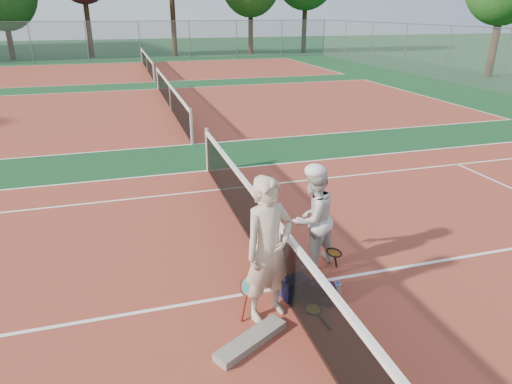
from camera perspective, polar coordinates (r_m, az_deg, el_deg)
ground at (r=6.81m, az=2.99°, el=-11.96°), size 130.00×130.00×0.00m
court_main at (r=6.80m, az=2.99°, el=-11.94°), size 23.77×10.97×0.01m
court_far_a at (r=19.29m, az=-10.57°, el=10.12°), size 23.77×10.97×0.01m
court_far_b at (r=32.60m, az=-13.40°, el=14.55°), size 23.77×10.97×0.01m
net_main at (r=6.54m, az=3.08°, el=-8.24°), size 0.10×10.98×1.02m
net_far_a at (r=19.20m, az=-10.67°, el=11.60°), size 0.10×10.98×1.02m
net_far_b at (r=32.54m, az=-13.48°, el=15.43°), size 0.10×10.98×1.02m
fence_back at (r=39.43m, az=-14.34°, el=17.82°), size 32.00×0.06×3.00m
player_a at (r=5.78m, az=1.58°, el=-7.22°), size 0.82×0.67×1.95m
player_b at (r=7.04m, az=7.11°, el=-3.32°), size 0.97×0.88×1.63m
racket_red at (r=6.17m, az=-0.98°, el=-12.82°), size 0.40×0.40×0.55m
racket_black_held at (r=7.06m, az=9.67°, el=-8.48°), size 0.44×0.45×0.51m
racket_spare at (r=6.42m, az=7.11°, el=-14.30°), size 0.32×0.62×0.03m
sports_bag_navy at (r=6.58m, az=4.84°, el=-11.80°), size 0.42×0.32×0.30m
sports_bag_purple at (r=6.53m, az=8.30°, el=-12.33°), size 0.41×0.41×0.28m
net_cover_canvas at (r=5.81m, az=-0.64°, el=-18.09°), size 1.02×0.72×0.11m
water_bottle at (r=6.54m, az=10.11°, el=-12.31°), size 0.09×0.09×0.30m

